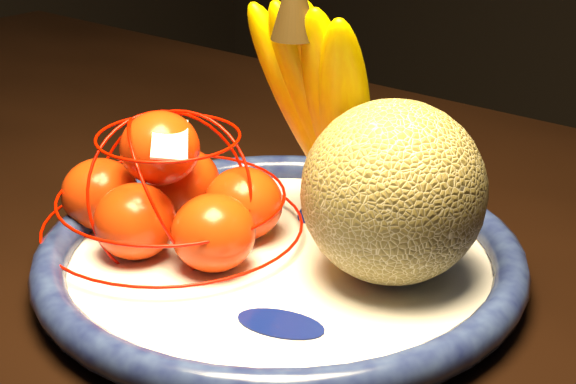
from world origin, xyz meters
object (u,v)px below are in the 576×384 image
Objects in this scene: dining_table at (129,276)px; fruit_bowl at (280,258)px; banana_bunch at (326,102)px; mandarin_bag at (172,197)px; cantaloupe at (393,192)px.

fruit_bowl is (0.22, -0.02, 0.10)m from dining_table.
fruit_bowl is 0.14m from banana_bunch.
cantaloupe is at bearing 19.42° from mandarin_bag.
mandarin_bag reaches higher than dining_table.
fruit_bowl is at bearing -157.80° from cantaloupe.
dining_table is 0.34m from cantaloupe.
fruit_bowl is 0.11m from cantaloupe.
cantaloupe reaches higher than mandarin_bag.
banana_bunch is (-0.02, 0.08, 0.11)m from fruit_bowl.
dining_table is at bearing -177.20° from cantaloupe.
mandarin_bag reaches higher than fruit_bowl.
cantaloupe is 0.19m from mandarin_bag.
fruit_bowl reaches higher than dining_table.
banana_bunch reaches higher than cantaloupe.
cantaloupe is at bearing 2.54° from dining_table.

